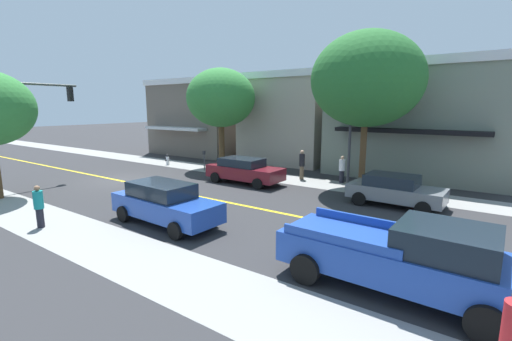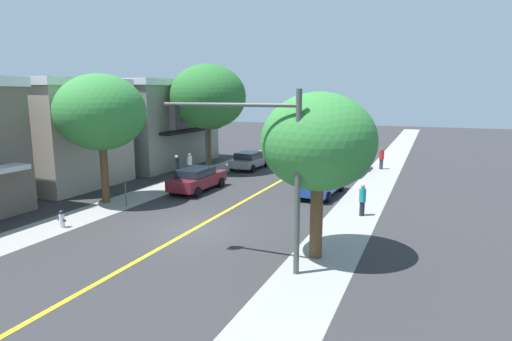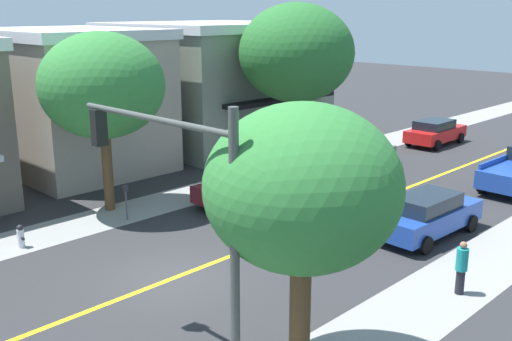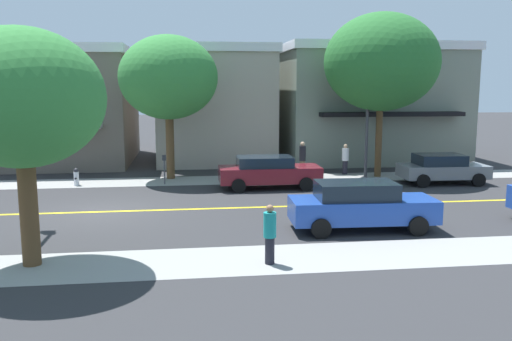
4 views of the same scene
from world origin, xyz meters
name	(u,v)px [view 1 (image 1 of 4)]	position (x,y,z in m)	size (l,w,h in m)	color
ground_plane	(119,180)	(0.00, 0.00, 0.00)	(140.00, 140.00, 0.00)	#2D2D30
sidewalk_left	(193,166)	(-6.42, 0.00, 0.00)	(2.56, 126.00, 0.01)	gray
road_centerline_stripe	(119,180)	(0.00, 0.00, 0.00)	(0.20, 126.00, 0.00)	yellow
brick_apartment_block	(216,117)	(-14.63, -4.83, 3.53)	(11.37, 9.37, 7.04)	#665B51
corner_shop_building	(301,118)	(-14.65, 4.92, 3.60)	(9.54, 7.36, 7.17)	#A39989
tan_rowhouse	(426,119)	(-14.64, 14.81, 3.67)	(11.64, 11.29, 7.33)	gray
street_tree_right_corner	(367,80)	(-6.44, 13.13, 5.95)	(5.90, 5.90, 8.46)	brown
street_tree_left_far	(221,98)	(-7.21, 2.28, 5.16)	(4.99, 4.99, 7.30)	brown
fire_hydrant	(168,160)	(-5.81, -2.18, 0.42)	(0.44, 0.24, 0.84)	silver
parking_meter	(204,158)	(-5.56, 2.02, 0.94)	(0.12, 0.18, 1.44)	#4C4C51
traffic_light_mast	(14,112)	(4.23, -2.86, 4.23)	(5.29, 0.32, 6.35)	#474C47
street_lamp	(351,112)	(-6.27, 12.42, 4.23)	(0.70, 0.36, 6.92)	#38383D
maroon_sedan_left_curb	(244,170)	(-3.87, 6.89, 0.80)	(2.01, 4.70, 1.51)	maroon
blue_sedan_right_curb	(165,203)	(3.79, 8.81, 0.84)	(2.09, 4.85, 1.63)	#1E429E
grey_sedan_left_curb	(395,190)	(-3.98, 15.50, 0.77)	(2.16, 4.20, 1.45)	slate
blue_pickup_truck	(405,257)	(3.90, 17.65, 0.94)	(2.42, 5.83, 1.87)	#1E429E
pedestrian_black_shirt	(302,164)	(-6.89, 9.17, 0.99)	(0.35, 0.35, 1.86)	brown
pedestrian_teal_shirt	(39,206)	(6.82, 5.27, 0.86)	(0.34, 0.34, 1.63)	black
pedestrian_white_shirt	(342,169)	(-7.36, 11.63, 0.86)	(0.37, 0.37, 1.64)	black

